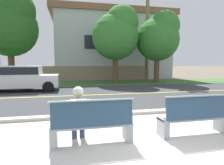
# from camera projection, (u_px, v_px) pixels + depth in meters

# --- Properties ---
(ground_plane) EXTENTS (140.00, 140.00, 0.00)m
(ground_plane) POSITION_uv_depth(u_px,v_px,m) (97.00, 91.00, 11.95)
(ground_plane) COLOR #665B4C
(sidewalk_pavement) EXTENTS (44.00, 3.60, 0.01)m
(sidewalk_pavement) POSITION_uv_depth(u_px,v_px,m) (143.00, 137.00, 4.57)
(sidewalk_pavement) COLOR beige
(sidewalk_pavement) RESTS_ON ground_plane
(curb_edge) EXTENTS (44.00, 0.30, 0.11)m
(curb_edge) POSITION_uv_depth(u_px,v_px,m) (122.00, 113.00, 6.46)
(curb_edge) COLOR #ADA89E
(curb_edge) RESTS_ON ground_plane
(street_asphalt) EXTENTS (52.00, 8.00, 0.01)m
(street_asphalt) POSITION_uv_depth(u_px,v_px,m) (101.00, 95.00, 10.50)
(street_asphalt) COLOR #383A3D
(street_asphalt) RESTS_ON ground_plane
(road_centre_line) EXTENTS (48.00, 0.14, 0.01)m
(road_centre_line) POSITION_uv_depth(u_px,v_px,m) (101.00, 95.00, 10.50)
(road_centre_line) COLOR #E0CC4C
(road_centre_line) RESTS_ON ground_plane
(far_verge_grass) EXTENTS (48.00, 2.80, 0.02)m
(far_verge_grass) POSITION_uv_depth(u_px,v_px,m) (90.00, 83.00, 16.21)
(far_verge_grass) COLOR #38702D
(far_verge_grass) RESTS_ON ground_plane
(bench_left) EXTENTS (1.73, 0.48, 1.01)m
(bench_left) POSITION_uv_depth(u_px,v_px,m) (92.00, 124.00, 4.08)
(bench_left) COLOR #9EA0A8
(bench_left) RESTS_ON ground_plane
(bench_right) EXTENTS (1.73, 0.48, 1.01)m
(bench_right) POSITION_uv_depth(u_px,v_px,m) (195.00, 117.00, 4.61)
(bench_right) COLOR #9EA0A8
(bench_right) RESTS_ON ground_plane
(seated_person_white) EXTENTS (0.52, 0.68, 1.25)m
(seated_person_white) POSITION_uv_depth(u_px,v_px,m) (78.00, 113.00, 4.16)
(seated_person_white) COLOR #333D56
(seated_person_white) RESTS_ON ground_plane
(car_white_near) EXTENTS (4.30, 1.86, 1.54)m
(car_white_near) POSITION_uv_depth(u_px,v_px,m) (22.00, 77.00, 11.77)
(car_white_near) COLOR silver
(car_white_near) RESTS_ON ground_plane
(shade_tree_far_left) EXTENTS (4.43, 4.43, 7.31)m
(shade_tree_far_left) POSITION_uv_depth(u_px,v_px,m) (11.00, 24.00, 15.41)
(shade_tree_far_left) COLOR brown
(shade_tree_far_left) RESTS_ON ground_plane
(shade_tree_left) EXTENTS (3.88, 3.88, 6.39)m
(shade_tree_left) POSITION_uv_depth(u_px,v_px,m) (117.00, 33.00, 16.06)
(shade_tree_left) COLOR brown
(shade_tree_left) RESTS_ON ground_plane
(shade_tree_centre) EXTENTS (3.72, 3.72, 6.14)m
(shade_tree_centre) POSITION_uv_depth(u_px,v_px,m) (159.00, 36.00, 16.79)
(shade_tree_centre) COLOR brown
(shade_tree_centre) RESTS_ON ground_plane
(garden_wall) EXTENTS (13.00, 0.36, 1.40)m
(garden_wall) POSITION_uv_depth(u_px,v_px,m) (85.00, 73.00, 18.75)
(garden_wall) COLOR gray
(garden_wall) RESTS_ON ground_plane
(house_across_street) EXTENTS (13.07, 6.91, 7.28)m
(house_across_street) POSITION_uv_depth(u_px,v_px,m) (111.00, 45.00, 22.25)
(house_across_street) COLOR #B7BCC1
(house_across_street) RESTS_ON ground_plane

